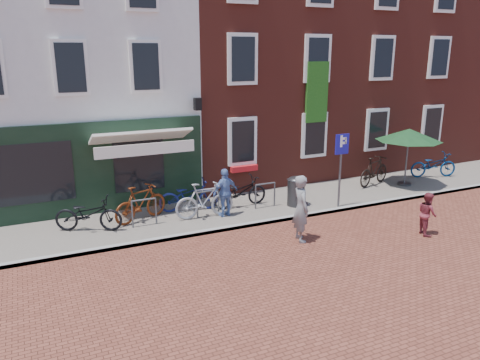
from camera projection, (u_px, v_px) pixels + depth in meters
name	position (u px, v px, depth m)	size (l,w,h in m)	color
ground	(269.00, 224.00, 14.16)	(80.00, 80.00, 0.00)	brown
sidewalk	(274.00, 204.00, 15.87)	(24.00, 3.00, 0.10)	slate
building_stucco	(59.00, 67.00, 17.05)	(8.00, 8.00, 9.00)	silver
building_brick_mid	(234.00, 52.00, 19.75)	(6.00, 8.00, 10.00)	maroon
building_brick_right	(349.00, 52.00, 22.19)	(6.00, 8.00, 10.00)	maroon
filler_right	(447.00, 62.00, 24.96)	(7.00, 8.00, 9.00)	maroon
litter_bin	(296.00, 189.00, 15.44)	(0.58, 0.58, 1.06)	#323235
parking_sign	(341.00, 158.00, 15.01)	(0.50, 0.08, 2.43)	#4C4C4F
parasol	(409.00, 132.00, 17.41)	(2.44, 2.44, 2.27)	#4C4C4F
woman	(301.00, 208.00, 12.71)	(0.68, 0.45, 1.86)	slate
boy	(427.00, 213.00, 13.25)	(0.60, 0.47, 1.24)	maroon
cafe_person	(225.00, 192.00, 14.40)	(0.89, 0.37, 1.51)	#5E7CB7
bicycle_0	(88.00, 214.00, 13.26)	(0.67, 1.91, 1.00)	black
bicycle_1	(141.00, 203.00, 14.04)	(0.52, 1.85, 1.11)	#61260D
bicycle_2	(189.00, 196.00, 14.94)	(0.67, 1.91, 1.00)	navy
bicycle_3	(205.00, 200.00, 14.29)	(0.52, 1.85, 1.11)	#9B9B9D
bicycle_4	(240.00, 192.00, 15.31)	(0.67, 1.91, 1.00)	black
bicycle_5	(374.00, 171.00, 17.79)	(0.52, 1.85, 1.11)	black
bicycle_6	(433.00, 165.00, 18.95)	(0.67, 1.91, 1.00)	navy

